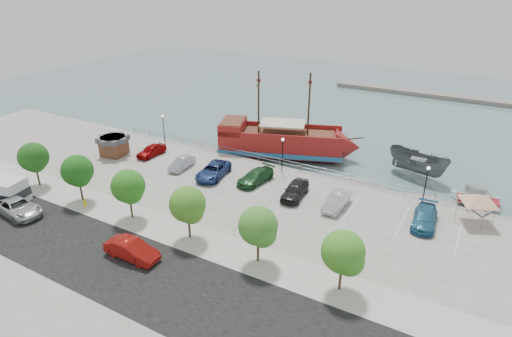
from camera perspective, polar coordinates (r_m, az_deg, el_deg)
The scene contains 33 objects.
ground at distance 46.36m, azimuth -0.15°, elevation -4.53°, with size 160.00×160.00×0.00m, color slate.
land_slab at distance 33.13m, azimuth -19.60°, elevation -19.26°, with size 100.00×58.00×1.20m, color gray.
street at distance 35.17m, azimuth -13.60°, elevation -14.08°, with size 100.00×8.00×0.04m, color black.
sidewalk at distance 38.76m, azimuth -7.60°, elevation -9.46°, with size 100.00×4.00×0.05m, color #BCB8A9.
seawall_railing at distance 51.88m, azimuth 4.13°, elevation 0.62°, with size 50.00×0.06×1.00m.
far_shore at distance 93.37m, azimuth 22.80°, elevation 9.01°, with size 40.00×3.00×0.80m, color gray.
pirate_ship at distance 57.14m, azimuth 4.66°, elevation 3.44°, with size 19.15×11.08×11.89m.
patrol_boat at distance 55.09m, azimuth 20.73°, elevation 0.46°, with size 2.94×7.80×3.02m, color #50565A.
speedboat at distance 50.26m, azimuth 27.41°, elevation -4.15°, with size 5.06×7.09×1.47m, color white.
dock_west at distance 59.58m, azimuth -6.48°, elevation 2.41°, with size 6.90×1.97×0.39m, color gray.
dock_mid at distance 50.96m, azimuth 13.70°, elevation -2.20°, with size 6.53×1.87×0.37m, color slate.
dock_east at distance 49.81m, azimuth 22.29°, elevation -4.11°, with size 6.50×1.86×0.37m, color gray.
shed at distance 58.13m, azimuth -18.44°, elevation 2.95°, with size 3.40×3.40×2.52m.
canopy_tent at distance 44.75m, azimuth 27.70°, elevation -3.05°, with size 5.27×5.27×3.38m.
street_van at distance 47.91m, azimuth -29.22°, elevation -4.51°, with size 2.64×5.73×1.59m, color #A2A3A5.
street_sedan at distance 37.35m, azimuth -16.24°, elevation -10.34°, with size 1.70×4.88×1.61m, color #9F130E.
fire_hydrant at distance 46.69m, azimuth -21.86°, elevation -4.24°, with size 0.28×0.28×0.82m.
lamp_post_left at distance 59.43m, azimuth -12.26°, elevation 5.79°, with size 0.36×0.36×4.28m.
lamp_post_mid at distance 49.86m, azimuth 3.56°, elevation 2.62°, with size 0.36×0.36×4.28m.
lamp_post_right at distance 45.81m, azimuth 21.79°, elevation -1.28°, with size 0.36×0.36×4.28m.
tree_a at distance 52.18m, azimuth -27.51°, elevation 1.20°, with size 3.30×3.20×5.00m.
tree_b at distance 46.74m, azimuth -22.66°, elevation -0.43°, with size 3.30×3.20×5.00m.
tree_c at distance 41.77m, azimuth -16.60°, elevation -2.46°, with size 3.30×3.20×5.00m.
tree_d at distance 37.45m, azimuth -9.00°, elevation -4.96°, with size 3.30×3.20×5.00m.
tree_e at distance 34.03m, azimuth 0.43°, elevation -7.91°, with size 3.30×3.20×5.00m.
tree_f at distance 31.81m, azimuth 11.72°, elevation -11.11°, with size 3.30×3.20×5.00m.
parked_car_a at distance 56.79m, azimuth -13.78°, elevation 2.36°, with size 1.72×4.27×1.46m, color #8D0507.
parked_car_b at distance 52.30m, azimuth -9.87°, elevation 0.68°, with size 1.41×4.06×1.34m, color #9294A3.
parked_car_c at distance 49.62m, azimuth -5.72°, elevation -0.30°, with size 2.56×5.55×1.54m, color navy.
parked_car_d at distance 48.02m, azimuth -0.07°, elevation -1.10°, with size 2.06×5.07×1.47m, color #1F4D25.
parked_car_e at distance 45.12m, azimuth 5.22°, elevation -2.88°, with size 1.95×4.85×1.65m, color black.
parked_car_f at distance 43.76m, azimuth 10.70°, elevation -4.29°, with size 1.58×4.53×1.49m, color silver.
parked_car_h at distance 43.25m, azimuth 21.57°, elevation -6.11°, with size 2.09×5.14×1.49m, color #266281.
Camera 1 is at (20.08, -35.12, 21.64)m, focal length 30.00 mm.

